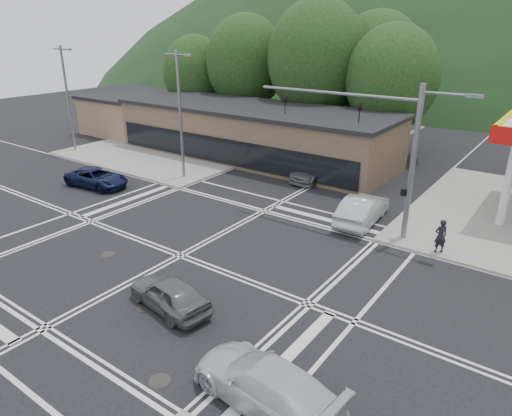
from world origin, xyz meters
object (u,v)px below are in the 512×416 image
Objects in this scene: car_grey_center at (169,294)px; car_silver_east at (265,383)px; car_queue_a at (362,209)px; pedestrian at (441,236)px; car_blue_west at (97,178)px; car_northbound at (316,170)px; car_queue_b at (350,165)px.

car_silver_east reaches higher than car_grey_center.
car_queue_a is 4.92m from pedestrian.
car_blue_west is 0.94× the size of car_silver_east.
car_grey_center is at bearing -75.54° from car_northbound.
car_northbound is at bearing -46.56° from car_queue_a.
car_blue_west is 2.72× the size of pedestrian.
pedestrian is (1.46, 12.78, 0.29)m from car_silver_east.
car_grey_center is 18.23m from car_northbound.
pedestrian reaches higher than car_silver_east.
car_blue_west is at bearing -107.72° from car_silver_east.
car_blue_west is 22.54m from pedestrian.
car_blue_west is 0.96× the size of car_queue_a.
car_blue_west is 22.83m from car_silver_east.
car_grey_center is at bearing 13.70° from pedestrian.
car_silver_east is (5.87, -1.83, 0.05)m from car_grey_center.
car_northbound is (-9.22, 19.74, -0.02)m from car_silver_east.
car_queue_b is 0.85× the size of car_northbound.
pedestrian reaches higher than car_blue_west.
car_silver_east is 14.64m from car_queue_a.
car_queue_a reaches higher than car_silver_east.
car_queue_a is 1.18× the size of car_queue_b.
car_silver_east is 1.02× the size of car_northbound.
car_blue_west is at bearing 35.70° from car_queue_b.
car_northbound is at bearing 50.77° from car_queue_b.
car_northbound is 12.75m from pedestrian.
car_silver_east is at bearing -121.10° from car_blue_west.
car_silver_east reaches higher than car_blue_west.
car_northbound is at bearing -75.61° from pedestrian.
car_silver_east is 23.62m from car_queue_b.
car_northbound is (11.60, 10.38, 0.06)m from car_blue_west.
car_blue_west is at bearing -33.78° from pedestrian.
car_northbound is at bearing -148.47° from car_silver_east.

